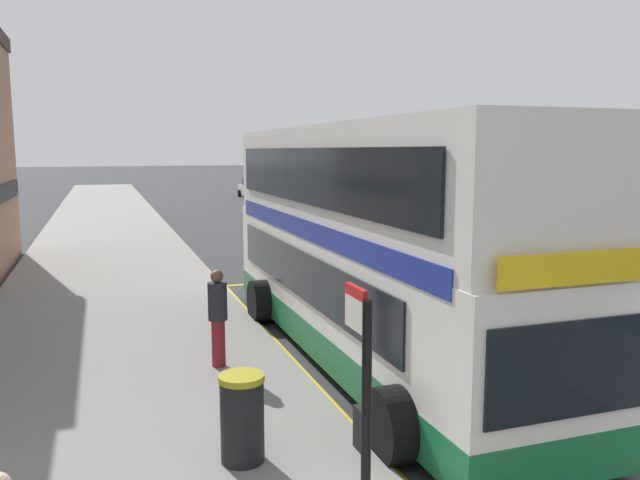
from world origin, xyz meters
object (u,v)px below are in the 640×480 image
(bus_stop_sign, at_px, (363,406))
(double_decker_bus, at_px, (369,251))
(parked_car_white_across, at_px, (254,188))
(pedestrian_waiting_near_sign, at_px, (218,314))
(litter_bin, at_px, (242,418))

(bus_stop_sign, bearing_deg, double_decker_bus, 65.94)
(bus_stop_sign, relative_size, parked_car_white_across, 0.62)
(parked_car_white_across, bearing_deg, pedestrian_waiting_near_sign, -102.67)
(litter_bin, bearing_deg, parked_car_white_across, 76.63)
(parked_car_white_across, height_order, pedestrian_waiting_near_sign, pedestrian_waiting_near_sign)
(double_decker_bus, relative_size, parked_car_white_across, 2.62)
(bus_stop_sign, bearing_deg, pedestrian_waiting_near_sign, 92.83)
(double_decker_bus, bearing_deg, litter_bin, -132.44)
(parked_car_white_across, relative_size, pedestrian_waiting_near_sign, 2.41)
(pedestrian_waiting_near_sign, height_order, litter_bin, pedestrian_waiting_near_sign)
(double_decker_bus, xyz_separation_m, parked_car_white_across, (7.39, 41.13, -1.26))
(parked_car_white_across, height_order, litter_bin, parked_car_white_across)
(double_decker_bus, bearing_deg, parked_car_white_across, 79.81)
(double_decker_bus, height_order, pedestrian_waiting_near_sign, double_decker_bus)
(parked_car_white_across, xyz_separation_m, litter_bin, (-10.61, -44.66, -0.10))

